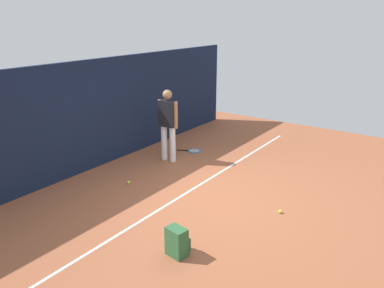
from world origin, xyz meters
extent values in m
plane|color=#9E5638|center=(0.00, 0.00, 0.00)|extent=(12.00, 12.00, 0.00)
cube|color=#141E38|center=(0.00, 3.00, 1.21)|extent=(10.00, 0.10, 2.41)
cube|color=white|center=(0.00, 0.47, 0.00)|extent=(9.00, 0.05, 0.00)
cylinder|color=white|center=(1.13, 1.75, 0.42)|extent=(0.14, 0.14, 0.85)
cylinder|color=white|center=(1.11, 1.99, 0.42)|extent=(0.14, 0.14, 0.85)
cube|color=black|center=(1.12, 1.87, 1.15)|extent=(0.25, 0.41, 0.60)
sphere|color=#9E704C|center=(1.12, 1.87, 1.59)|extent=(0.22, 0.22, 0.22)
cylinder|color=#9E704C|center=(1.13, 1.65, 1.14)|extent=(0.09, 0.09, 0.62)
cylinder|color=#9E704C|center=(1.10, 2.09, 1.14)|extent=(0.09, 0.09, 0.62)
cylinder|color=black|center=(1.86, 2.00, 0.01)|extent=(0.17, 0.28, 0.03)
torus|color=#1E72BF|center=(2.00, 1.73, 0.01)|extent=(0.44, 0.44, 0.02)
cylinder|color=#B2B2B2|center=(2.00, 1.73, 0.01)|extent=(0.37, 0.37, 0.00)
cube|color=#2D6038|center=(-1.83, -0.62, 0.22)|extent=(0.25, 0.33, 0.44)
cube|color=#23562D|center=(-1.70, -0.64, 0.14)|extent=(0.12, 0.23, 0.20)
sphere|color=#CCE033|center=(-0.42, 1.70, 0.03)|extent=(0.07, 0.07, 0.07)
sphere|color=#CCE033|center=(0.20, -1.35, 0.03)|extent=(0.07, 0.07, 0.07)
camera|label=1|loc=(-5.63, -3.57, 3.31)|focal=36.19mm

